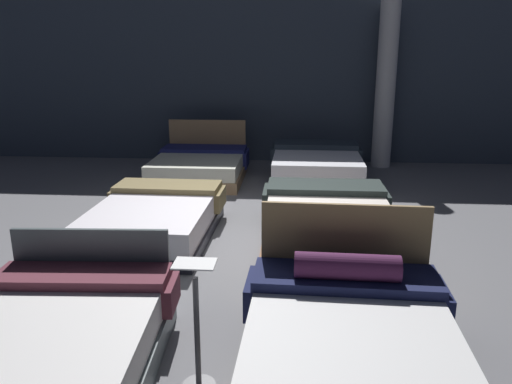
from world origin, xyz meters
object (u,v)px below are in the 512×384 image
object	(u,v)px
bed_5	(316,167)
price_sign	(197,342)
bed_1	(350,350)
bed_0	(53,349)
support_pillar	(386,80)
bed_2	(155,219)
bed_3	(328,220)
bed_4	(200,166)

from	to	relation	value
bed_5	price_sign	distance (m)	5.99
bed_1	bed_5	bearing A→B (deg)	91.90
bed_0	support_pillar	world-z (taller)	support_pillar
bed_5	support_pillar	world-z (taller)	support_pillar
bed_2	bed_0	bearing A→B (deg)	-87.48
bed_0	price_sign	world-z (taller)	price_sign
bed_1	price_sign	world-z (taller)	bed_1
bed_3	bed_5	size ratio (longest dim) A/B	1.01
support_pillar	bed_5	bearing A→B (deg)	-133.59
bed_0	bed_5	world-z (taller)	bed_0
bed_2	bed_4	distance (m)	3.03
bed_4	price_sign	distance (m)	6.07
support_pillar	bed_3	bearing A→B (deg)	-107.35
bed_3	price_sign	size ratio (longest dim) A/B	2.23
bed_1	bed_4	world-z (taller)	bed_1
bed_4	bed_5	world-z (taller)	bed_4
bed_2	support_pillar	xyz separation A→B (m)	(3.55, 4.40, 1.52)
bed_5	bed_4	bearing A→B (deg)	178.46
bed_0	bed_4	xyz separation A→B (m)	(-0.05, 5.96, -0.01)
bed_5	price_sign	size ratio (longest dim) A/B	2.20
bed_3	bed_2	bearing A→B (deg)	-178.28
bed_4	price_sign	size ratio (longest dim) A/B	2.08
bed_1	bed_2	bearing A→B (deg)	129.52
bed_0	bed_2	xyz separation A→B (m)	(-0.07, 2.93, -0.02)
bed_0	bed_2	size ratio (longest dim) A/B	0.93
bed_1	support_pillar	size ratio (longest dim) A/B	0.62
bed_5	price_sign	world-z (taller)	price_sign
bed_0	bed_5	xyz separation A→B (m)	(2.10, 5.88, 0.04)
bed_5	bed_2	bearing A→B (deg)	-125.79
bed_2	bed_3	distance (m)	2.20
bed_4	price_sign	xyz separation A→B (m)	(1.10, -5.97, 0.13)
bed_0	bed_2	world-z (taller)	bed_0
bed_1	bed_2	xyz separation A→B (m)	(-2.19, 2.82, -0.03)
bed_2	price_sign	distance (m)	3.16
bed_5	support_pillar	bearing A→B (deg)	46.97
bed_0	bed_3	distance (m)	3.68
bed_5	price_sign	bearing A→B (deg)	-99.51
bed_0	price_sign	distance (m)	1.06
bed_3	bed_5	xyz separation A→B (m)	(-0.03, 2.87, 0.04)
bed_1	support_pillar	world-z (taller)	support_pillar
bed_4	bed_5	size ratio (longest dim) A/B	0.94
bed_3	bed_0	bearing A→B (deg)	-125.50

